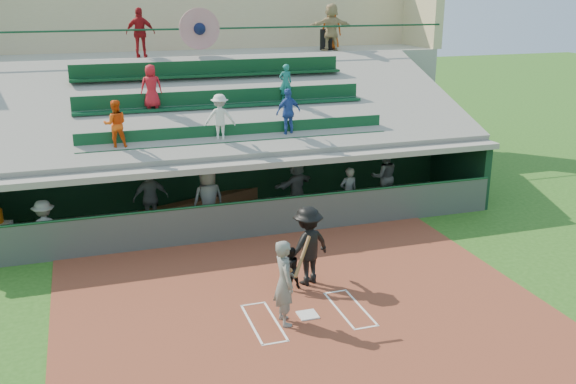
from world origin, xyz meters
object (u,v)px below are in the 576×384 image
object	(u,v)px
batter_at_plate	(285,282)
catcher	(290,268)
home_plate	(308,315)
trash_bin	(327,40)

from	to	relation	value
batter_at_plate	catcher	size ratio (longest dim) A/B	1.80
catcher	batter_at_plate	bearing A→B (deg)	50.88
home_plate	trash_bin	world-z (taller)	trash_bin
home_plate	trash_bin	bearing A→B (deg)	67.41
batter_at_plate	trash_bin	size ratio (longest dim) A/B	2.38
batter_at_plate	trash_bin	distance (m)	15.12
home_plate	trash_bin	distance (m)	15.06
trash_bin	catcher	bearing A→B (deg)	-114.83
home_plate	catcher	xyz separation A→B (m)	(0.04, 1.40, 0.53)
catcher	trash_bin	world-z (taller)	trash_bin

